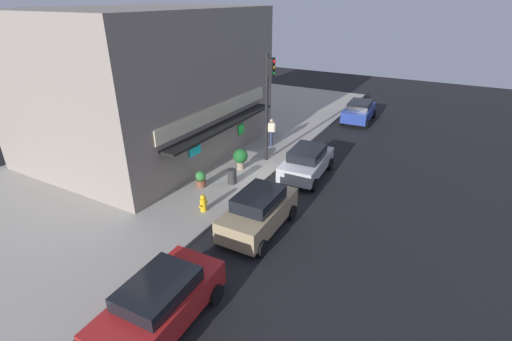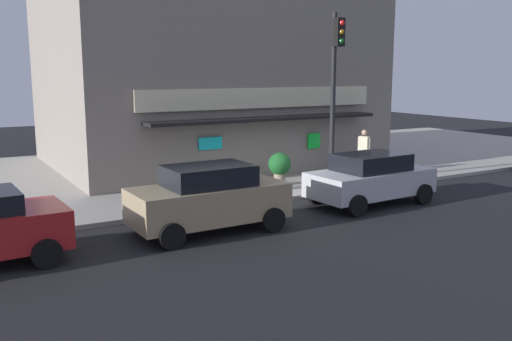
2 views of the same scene
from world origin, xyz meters
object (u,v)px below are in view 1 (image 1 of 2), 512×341
at_px(potted_plant_by_doorway, 240,157).
at_px(parked_car_blue, 359,111).
at_px(parked_car_tan, 259,211).
at_px(parked_car_silver, 307,162).
at_px(traffic_light, 268,95).
at_px(fire_hydrant, 203,203).
at_px(trash_can, 232,176).
at_px(parked_car_red, 160,303).
at_px(pedestrian, 271,131).
at_px(potted_plant_by_window, 201,179).

height_order(potted_plant_by_doorway, parked_car_blue, parked_car_blue).
height_order(parked_car_tan, parked_car_silver, parked_car_tan).
bearing_deg(traffic_light, fire_hydrant, -179.02).
xyz_separation_m(traffic_light, potted_plant_by_doorway, (-1.79, 0.72, -3.08)).
height_order(fire_hydrant, trash_can, fire_hydrant).
xyz_separation_m(potted_plant_by_doorway, parked_car_red, (-10.09, -3.44, 0.01)).
distance_m(pedestrian, parked_car_blue, 8.75).
xyz_separation_m(parked_car_tan, parked_car_blue, (16.49, 0.30, -0.08)).
bearing_deg(fire_hydrant, parked_car_tan, -88.76).
distance_m(pedestrian, potted_plant_by_doorway, 3.98).
relative_size(pedestrian, potted_plant_by_doorway, 1.51).
height_order(traffic_light, parked_car_tan, traffic_light).
height_order(pedestrian, parked_car_tan, pedestrian).
bearing_deg(parked_car_silver, potted_plant_by_doorway, 109.46).
bearing_deg(parked_car_red, trash_can, 19.18).
bearing_deg(pedestrian, potted_plant_by_doorway, -178.01).
bearing_deg(parked_car_silver, pedestrian, 51.54).
height_order(trash_can, parked_car_red, parked_car_red).
xyz_separation_m(parked_car_silver, parked_car_blue, (10.83, 0.09, -0.01)).
relative_size(pedestrian, parked_car_silver, 0.43).
bearing_deg(parked_car_red, potted_plant_by_window, 29.04).
xyz_separation_m(pedestrian, potted_plant_by_window, (-6.71, 0.50, -0.52)).
relative_size(parked_car_red, parked_car_blue, 0.99).
bearing_deg(trash_can, parked_car_blue, -11.36).
relative_size(trash_can, pedestrian, 0.43).
relative_size(potted_plant_by_doorway, potted_plant_by_window, 1.39).
bearing_deg(potted_plant_by_window, parked_car_red, -150.96).
relative_size(traffic_light, pedestrian, 3.41).
bearing_deg(traffic_light, parked_car_silver, -102.83).
height_order(pedestrian, parked_car_silver, pedestrian).
bearing_deg(fire_hydrant, pedestrian, 6.52).
distance_m(fire_hydrant, parked_car_silver, 6.26).
bearing_deg(pedestrian, parked_car_tan, -156.25).
relative_size(fire_hydrant, potted_plant_by_window, 0.96).
bearing_deg(potted_plant_by_window, fire_hydrant, -140.70).
height_order(potted_plant_by_doorway, parked_car_silver, parked_car_silver).
height_order(traffic_light, parked_car_red, traffic_light).
bearing_deg(traffic_light, pedestrian, 21.58).
relative_size(fire_hydrant, parked_car_red, 0.19).
xyz_separation_m(pedestrian, potted_plant_by_doorway, (-3.97, -0.14, -0.26)).
bearing_deg(potted_plant_by_doorway, parked_car_red, -161.15).
distance_m(potted_plant_by_doorway, parked_car_blue, 12.46).
distance_m(traffic_light, potted_plant_by_doorway, 3.63).
height_order(potted_plant_by_doorway, potted_plant_by_window, potted_plant_by_doorway).
bearing_deg(traffic_light, potted_plant_by_doorway, 157.98).
height_order(fire_hydrant, parked_car_tan, parked_car_tan).
xyz_separation_m(fire_hydrant, parked_car_silver, (5.72, -2.53, 0.30)).
distance_m(potted_plant_by_doorway, parked_car_silver, 3.57).
bearing_deg(trash_can, traffic_light, -3.32).
bearing_deg(parked_car_tan, fire_hydrant, 91.24).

